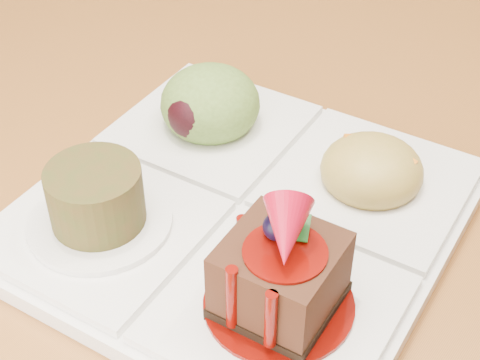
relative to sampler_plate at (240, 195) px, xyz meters
The scene contains 1 object.
sampler_plate is the anchor object (origin of this frame).
Camera 1 is at (0.13, -0.72, 1.07)m, focal length 55.00 mm.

